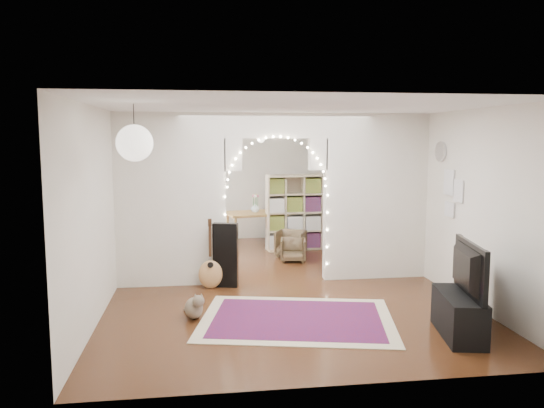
{
  "coord_description": "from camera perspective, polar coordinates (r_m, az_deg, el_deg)",
  "views": [
    {
      "loc": [
        -1.22,
        -8.33,
        2.3
      ],
      "look_at": [
        -0.02,
        0.3,
        1.22
      ],
      "focal_mm": 35.0,
      "sensor_mm": 36.0,
      "label": 1
    }
  ],
  "objects": [
    {
      "name": "acoustic_guitar",
      "position": [
        8.23,
        -6.65,
        -6.32
      ],
      "size": [
        0.38,
        0.17,
        0.92
      ],
      "rotation": [
        0.0,
        0.0,
        -0.12
      ],
      "color": "#BC864B",
      "rests_on": "floor"
    },
    {
      "name": "dining_chair_left",
      "position": [
        10.01,
        2.28,
        -4.96
      ],
      "size": [
        0.54,
        0.55,
        0.43
      ],
      "primitive_type": "imported",
      "rotation": [
        0.0,
        0.0,
        -0.17
      ],
      "color": "brown",
      "rests_on": "floor"
    },
    {
      "name": "tv",
      "position": [
        6.53,
        19.64,
        -6.54
      ],
      "size": [
        0.35,
        1.08,
        0.62
      ],
      "primitive_type": "imported",
      "rotation": [
        0.0,
        0.0,
        1.38
      ],
      "color": "black",
      "rests_on": "media_console"
    },
    {
      "name": "bookcase",
      "position": [
        11.04,
        3.33,
        -0.85
      ],
      "size": [
        1.56,
        0.57,
        1.56
      ],
      "primitive_type": "cube",
      "rotation": [
        0.0,
        0.0,
        0.12
      ],
      "color": "beige",
      "rests_on": "floor"
    },
    {
      "name": "ceiling",
      "position": [
        8.43,
        0.41,
        9.78
      ],
      "size": [
        5.0,
        7.5,
        0.02
      ],
      "primitive_type": "cube",
      "color": "white",
      "rests_on": "wall_back"
    },
    {
      "name": "wall_left",
      "position": [
        8.48,
        -16.55,
        0.34
      ],
      "size": [
        0.02,
        7.5,
        2.7
      ],
      "primitive_type": "cube",
      "color": "silver",
      "rests_on": "floor"
    },
    {
      "name": "guitar_case",
      "position": [
        8.29,
        -5.01,
        -5.5
      ],
      "size": [
        0.4,
        0.23,
        1.0
      ],
      "primitive_type": "cube",
      "rotation": [
        0.0,
        0.0,
        -0.28
      ],
      "color": "black",
      "rests_on": "floor"
    },
    {
      "name": "area_rug",
      "position": [
        6.93,
        2.7,
        -12.25
      ],
      "size": [
        2.76,
        2.3,
        0.02
      ],
      "primitive_type": "cube",
      "rotation": [
        0.0,
        0.0,
        -0.21
      ],
      "color": "maroon",
      "rests_on": "floor"
    },
    {
      "name": "floor",
      "position": [
        8.73,
        0.4,
        -8.22
      ],
      "size": [
        7.5,
        7.5,
        0.0
      ],
      "primitive_type": "plane",
      "color": "black",
      "rests_on": "ground"
    },
    {
      "name": "media_console",
      "position": [
        6.68,
        19.44,
        -11.22
      ],
      "size": [
        0.59,
        1.06,
        0.5
      ],
      "primitive_type": "cube",
      "rotation": [
        0.0,
        0.0,
        -0.19
      ],
      "color": "black",
      "rests_on": "floor"
    },
    {
      "name": "picture_frames",
      "position": [
        8.25,
        18.77,
        1.12
      ],
      "size": [
        0.02,
        0.5,
        0.7
      ],
      "primitive_type": null,
      "color": "white",
      "rests_on": "wall_right"
    },
    {
      "name": "wall_right",
      "position": [
        9.17,
        16.06,
        0.84
      ],
      "size": [
        0.02,
        7.5,
        2.7
      ],
      "primitive_type": "cube",
      "color": "silver",
      "rests_on": "floor"
    },
    {
      "name": "ceiling_fan",
      "position": [
        10.4,
        -1.19,
        7.61
      ],
      "size": [
        1.1,
        1.1,
        0.3
      ],
      "primitive_type": null,
      "color": "gold",
      "rests_on": "ceiling"
    },
    {
      "name": "dining_table",
      "position": [
        11.19,
        -1.81,
        -1.26
      ],
      "size": [
        1.34,
        1.02,
        0.76
      ],
      "rotation": [
        0.0,
        0.0,
        0.2
      ],
      "color": "olive",
      "rests_on": "floor"
    },
    {
      "name": "flower_vase",
      "position": [
        11.17,
        -1.81,
        -0.4
      ],
      "size": [
        0.22,
        0.22,
        0.19
      ],
      "primitive_type": "imported",
      "rotation": [
        0.0,
        0.0,
        0.2
      ],
      "color": "silver",
      "rests_on": "dining_table"
    },
    {
      "name": "floor_speaker",
      "position": [
        7.27,
        20.7,
        -8.67
      ],
      "size": [
        0.35,
        0.33,
        0.77
      ],
      "rotation": [
        0.0,
        0.0,
        -0.23
      ],
      "color": "black",
      "rests_on": "floor"
    },
    {
      "name": "fairy_lights",
      "position": [
        8.32,
        0.54,
        1.89
      ],
      "size": [
        1.64,
        0.04,
        1.6
      ],
      "primitive_type": null,
      "color": "#FFEABF",
      "rests_on": "divider_wall"
    },
    {
      "name": "tabby_cat",
      "position": [
        7.0,
        -8.34,
        -10.91
      ],
      "size": [
        0.36,
        0.54,
        0.37
      ],
      "rotation": [
        0.0,
        0.0,
        0.41
      ],
      "color": "brown",
      "rests_on": "floor"
    },
    {
      "name": "wall_clock",
      "position": [
        8.57,
        17.73,
        5.39
      ],
      "size": [
        0.03,
        0.31,
        0.31
      ],
      "primitive_type": "cylinder",
      "rotation": [
        0.0,
        1.57,
        0.0
      ],
      "color": "white",
      "rests_on": "wall_right"
    },
    {
      "name": "wall_back",
      "position": [
        12.18,
        -2.15,
        2.58
      ],
      "size": [
        5.0,
        0.02,
        2.7
      ],
      "primitive_type": "cube",
      "color": "silver",
      "rests_on": "floor"
    },
    {
      "name": "divider_wall",
      "position": [
        8.46,
        0.41,
        1.13
      ],
      "size": [
        5.0,
        0.2,
        2.7
      ],
      "color": "silver",
      "rests_on": "floor"
    },
    {
      "name": "dining_chair_right",
      "position": [
        10.46,
        2.02,
        -4.23
      ],
      "size": [
        0.72,
        0.73,
        0.51
      ],
      "primitive_type": "imported",
      "rotation": [
        0.0,
        0.0,
        -0.43
      ],
      "color": "brown",
      "rests_on": "floor"
    },
    {
      "name": "paper_lantern",
      "position": [
        5.97,
        -14.57,
        6.37
      ],
      "size": [
        0.4,
        0.4,
        0.4
      ],
      "primitive_type": "sphere",
      "color": "white",
      "rests_on": "ceiling"
    },
    {
      "name": "wall_front",
      "position": [
        4.83,
        6.85,
        -4.31
      ],
      "size": [
        5.0,
        0.02,
        2.7
      ],
      "primitive_type": "cube",
      "color": "silver",
      "rests_on": "floor"
    },
    {
      "name": "window",
      "position": [
        10.24,
        -14.92,
        2.34
      ],
      "size": [
        0.04,
        1.2,
        1.4
      ],
      "primitive_type": "cube",
      "color": "white",
      "rests_on": "wall_left"
    }
  ]
}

